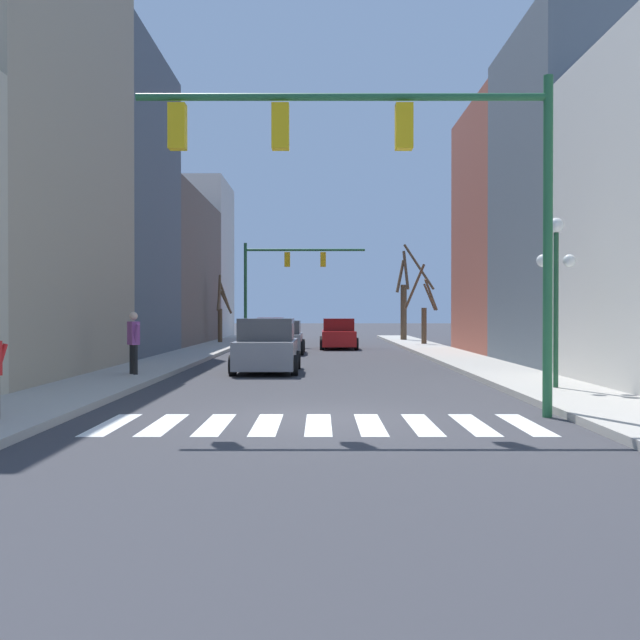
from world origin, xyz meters
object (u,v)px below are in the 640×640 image
at_px(car_parked_right_near, 280,338).
at_px(street_tree_right_near, 218,311).
at_px(traffic_signal_far, 278,271).
at_px(car_parked_right_mid, 268,330).
at_px(pedestrian_on_left_sidewalk, 130,337).
at_px(street_tree_right_mid, 421,311).
at_px(car_driving_away_lane, 336,335).
at_px(car_parked_right_far, 264,347).
at_px(street_lamp_right_corner, 553,267).
at_px(street_tree_left_near, 402,299).
at_px(traffic_signal_near, 391,162).

xyz_separation_m(car_parked_right_near, street_tree_right_near, (-4.25, 9.92, 1.32)).
xyz_separation_m(traffic_signal_far, car_parked_right_mid, (-1.11, 8.12, -3.59)).
xyz_separation_m(pedestrian_on_left_sidewalk, street_tree_right_mid, (11.43, 21.36, 0.79)).
distance_m(street_tree_right_mid, street_tree_right_near, 12.21).
distance_m(car_driving_away_lane, car_parked_right_mid, 11.80).
xyz_separation_m(car_parked_right_far, pedestrian_on_left_sidewalk, (-3.70, -2.63, 0.41)).
distance_m(street_lamp_right_corner, street_tree_left_near, 31.42).
bearing_deg(traffic_signal_far, car_parked_right_far, -88.47).
distance_m(car_parked_right_far, street_tree_right_mid, 20.30).
bearing_deg(street_tree_right_near, street_tree_left_near, 18.90).
xyz_separation_m(traffic_signal_near, street_tree_right_mid, (4.62, 29.25, -2.74)).
bearing_deg(street_tree_right_near, pedestrian_on_left_sidewalk, -88.60).
bearing_deg(car_parked_right_mid, car_parked_right_near, -174.24).
bearing_deg(street_tree_left_near, street_tree_right_mid, -86.75).
relative_size(street_lamp_right_corner, car_driving_away_lane, 0.95).
xyz_separation_m(car_parked_right_near, street_tree_right_mid, (7.76, 7.69, 1.28)).
xyz_separation_m(traffic_signal_far, street_lamp_right_corner, (7.91, -25.05, -1.29)).
xyz_separation_m(street_tree_right_mid, street_tree_right_near, (-12.01, 2.23, 0.03)).
relative_size(traffic_signal_near, traffic_signal_far, 1.11).
bearing_deg(traffic_signal_near, car_driving_away_lane, 90.83).
distance_m(traffic_signal_far, car_parked_right_mid, 8.94).
distance_m(street_tree_left_near, street_tree_right_near, 12.34).
xyz_separation_m(car_parked_right_near, street_tree_left_near, (7.41, 13.91, 2.10)).
height_order(street_lamp_right_corner, street_tree_right_mid, street_tree_right_mid).
bearing_deg(car_parked_right_near, pedestrian_on_left_sidewalk, -15.03).
xyz_separation_m(car_parked_right_far, street_tree_right_near, (-4.28, 20.96, 1.24)).
height_order(traffic_signal_far, street_lamp_right_corner, traffic_signal_far).
xyz_separation_m(street_lamp_right_corner, street_tree_left_near, (-0.04, 31.42, -0.21)).
relative_size(car_parked_right_mid, street_tree_left_near, 0.69).
bearing_deg(car_parked_right_near, street_tree_left_near, 151.96).
distance_m(car_parked_right_far, car_parked_right_mid, 26.74).
bearing_deg(car_parked_right_far, street_tree_right_mid, 157.58).
height_order(traffic_signal_near, car_parked_right_mid, traffic_signal_near).
bearing_deg(street_lamp_right_corner, traffic_signal_near, -136.72).
bearing_deg(traffic_signal_near, street_lamp_right_corner, 43.28).
relative_size(traffic_signal_far, street_tree_left_near, 1.10).
xyz_separation_m(car_driving_away_lane, car_parked_right_far, (-2.73, -15.72, 0.05)).
relative_size(traffic_signal_far, car_parked_right_far, 1.61).
bearing_deg(car_parked_right_far, street_lamp_right_corner, 48.90).
relative_size(traffic_signal_near, street_lamp_right_corner, 1.90).
height_order(pedestrian_on_left_sidewalk, street_tree_left_near, street_tree_left_near).
bearing_deg(pedestrian_on_left_sidewalk, car_parked_right_near, 131.06).
height_order(car_driving_away_lane, street_tree_right_mid, street_tree_right_mid).
distance_m(car_parked_right_near, pedestrian_on_left_sidewalk, 14.16).
bearing_deg(traffic_signal_near, street_tree_right_near, 103.22).
xyz_separation_m(car_driving_away_lane, street_tree_right_near, (-7.01, 5.24, 1.29)).
relative_size(traffic_signal_far, car_parked_right_near, 1.58).
relative_size(traffic_signal_far, car_driving_away_lane, 1.62).
distance_m(car_parked_right_near, street_tree_left_near, 15.90).
height_order(traffic_signal_near, car_parked_right_near, traffic_signal_near).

